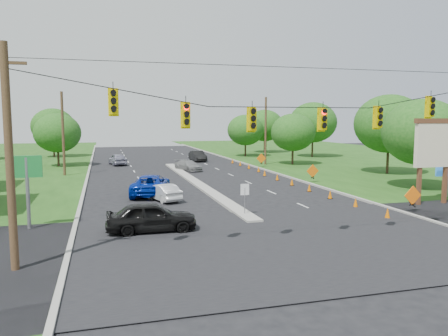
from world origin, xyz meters
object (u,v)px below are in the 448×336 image
object	(u,v)px
black_sedan	(151,217)
white_sedan	(163,192)
pylon_sign	(435,148)
blue_pickup	(151,185)

from	to	relation	value
black_sedan	white_sedan	world-z (taller)	black_sedan
pylon_sign	black_sedan	bearing A→B (deg)	-173.03
pylon_sign	blue_pickup	size ratio (longest dim) A/B	1.02
pylon_sign	black_sedan	xyz separation A→B (m)	(-20.37, -2.49, -3.18)
black_sedan	white_sedan	xyz separation A→B (m)	(1.82, 8.98, -0.19)
pylon_sign	black_sedan	world-z (taller)	pylon_sign
white_sedan	blue_pickup	size ratio (longest dim) A/B	0.64
black_sedan	white_sedan	bearing A→B (deg)	-10.75
black_sedan	blue_pickup	distance (m)	11.69
pylon_sign	black_sedan	size ratio (longest dim) A/B	1.27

